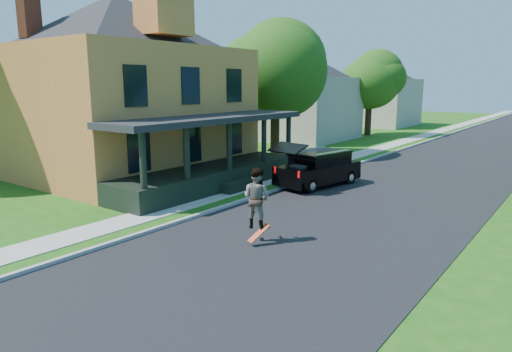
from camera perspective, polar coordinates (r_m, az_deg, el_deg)
The scene contains 13 objects.
ground at distance 11.71m, azimuth -0.41°, elevation -11.02°, with size 140.00×140.00×0.00m, color #195310.
street at distance 29.69m, azimuth 23.65°, elevation 1.79°, with size 8.00×120.00×0.02m, color black.
curb at distance 30.84m, azimuth 16.34°, elevation 2.62°, with size 0.15×120.00×0.12m, color #9D9E99.
sidewalk at distance 31.41m, azimuth 13.69°, elevation 2.91°, with size 1.30×120.00×0.03m, color #999A91.
front_walk at distance 22.17m, azimuth -10.63°, elevation -0.42°, with size 6.50×1.20×0.03m, color #999A91.
main_house at distance 24.26m, azimuth -16.50°, elevation 12.03°, with size 15.56×15.56×10.10m.
neighbor_house_mid at distance 38.29m, azimuth 5.34°, elevation 10.95°, with size 12.78×12.78×8.30m.
neighbor_house_far at distance 52.59m, azimuth 14.68°, elevation 10.75°, with size 12.78×12.78×8.30m.
black_suv at distance 20.46m, azimuth 7.76°, elevation 0.95°, with size 2.43×4.66×2.07m.
skateboarder at distance 13.02m, azimuth 0.07°, elevation -2.74°, with size 0.89×0.71×1.76m.
skateboard at distance 12.91m, azimuth 0.37°, elevation -7.25°, with size 0.44×0.63×0.48m.
tree_left_mid at distance 29.17m, azimuth 2.43°, elevation 14.52°, with size 6.04×5.89×9.28m.
tree_left_far at distance 41.87m, azimuth 14.07°, elevation 11.89°, with size 6.05×6.18×7.82m.
Camera 1 is at (6.55, -8.61, 4.47)m, focal length 32.00 mm.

